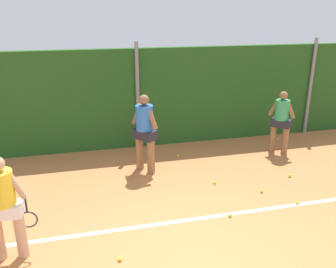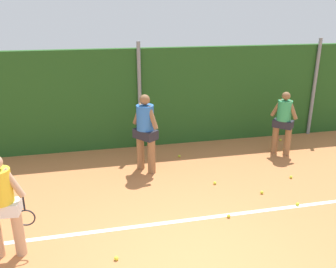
{
  "view_description": "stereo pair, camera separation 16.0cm",
  "coord_description": "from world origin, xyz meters",
  "px_view_note": "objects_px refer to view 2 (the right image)",
  "views": [
    {
      "loc": [
        -1.42,
        -3.99,
        3.64
      ],
      "look_at": [
        0.26,
        2.82,
        1.16
      ],
      "focal_mm": 37.88,
      "sensor_mm": 36.0,
      "label": 1
    },
    {
      "loc": [
        -1.27,
        -4.03,
        3.64
      ],
      "look_at": [
        0.26,
        2.82,
        1.16
      ],
      "focal_mm": 37.88,
      "sensor_mm": 36.0,
      "label": 2
    }
  ],
  "objects_px": {
    "player_backcourt_far": "(283,120)",
    "tennis_ball_9": "(291,177)",
    "tennis_ball_2": "(281,140)",
    "tennis_ball_6": "(262,192)",
    "player_foreground_near": "(2,202)",
    "tennis_ball_7": "(229,216)",
    "tennis_ball_1": "(116,258)",
    "player_midcourt": "(145,129)",
    "tennis_ball_3": "(298,204)",
    "tennis_ball_8": "(215,183)",
    "tennis_ball_4": "(179,156)"
  },
  "relations": [
    {
      "from": "tennis_ball_7",
      "to": "tennis_ball_9",
      "type": "height_order",
      "value": "same"
    },
    {
      "from": "player_foreground_near",
      "to": "tennis_ball_7",
      "type": "distance_m",
      "value": 3.84
    },
    {
      "from": "tennis_ball_2",
      "to": "tennis_ball_6",
      "type": "distance_m",
      "value": 3.4
    },
    {
      "from": "player_foreground_near",
      "to": "tennis_ball_8",
      "type": "distance_m",
      "value": 4.31
    },
    {
      "from": "tennis_ball_1",
      "to": "tennis_ball_3",
      "type": "distance_m",
      "value": 3.69
    },
    {
      "from": "tennis_ball_4",
      "to": "player_midcourt",
      "type": "bearing_deg",
      "value": -148.58
    },
    {
      "from": "player_backcourt_far",
      "to": "tennis_ball_1",
      "type": "bearing_deg",
      "value": -98.49
    },
    {
      "from": "player_foreground_near",
      "to": "tennis_ball_9",
      "type": "distance_m",
      "value": 5.96
    },
    {
      "from": "player_foreground_near",
      "to": "tennis_ball_8",
      "type": "xyz_separation_m",
      "value": [
        3.92,
        1.55,
        -0.91
      ]
    },
    {
      "from": "tennis_ball_7",
      "to": "tennis_ball_8",
      "type": "relative_size",
      "value": 1.0
    },
    {
      "from": "tennis_ball_4",
      "to": "tennis_ball_6",
      "type": "relative_size",
      "value": 1.0
    },
    {
      "from": "player_backcourt_far",
      "to": "tennis_ball_3",
      "type": "height_order",
      "value": "player_backcourt_far"
    },
    {
      "from": "player_backcourt_far",
      "to": "tennis_ball_6",
      "type": "height_order",
      "value": "player_backcourt_far"
    },
    {
      "from": "tennis_ball_3",
      "to": "tennis_ball_7",
      "type": "distance_m",
      "value": 1.48
    },
    {
      "from": "player_midcourt",
      "to": "tennis_ball_8",
      "type": "relative_size",
      "value": 27.97
    },
    {
      "from": "player_midcourt",
      "to": "tennis_ball_1",
      "type": "distance_m",
      "value": 3.38
    },
    {
      "from": "tennis_ball_2",
      "to": "tennis_ball_4",
      "type": "bearing_deg",
      "value": -170.7
    },
    {
      "from": "player_backcourt_far",
      "to": "tennis_ball_7",
      "type": "distance_m",
      "value": 3.72
    },
    {
      "from": "tennis_ball_9",
      "to": "tennis_ball_2",
      "type": "bearing_deg",
      "value": 66.04
    },
    {
      "from": "player_backcourt_far",
      "to": "tennis_ball_9",
      "type": "xyz_separation_m",
      "value": [
        -0.5,
        -1.4,
        -0.91
      ]
    },
    {
      "from": "player_backcourt_far",
      "to": "tennis_ball_9",
      "type": "bearing_deg",
      "value": -64.04
    },
    {
      "from": "tennis_ball_2",
      "to": "tennis_ball_6",
      "type": "bearing_deg",
      "value": -125.55
    },
    {
      "from": "tennis_ball_1",
      "to": "tennis_ball_2",
      "type": "height_order",
      "value": "same"
    },
    {
      "from": "tennis_ball_9",
      "to": "tennis_ball_4",
      "type": "bearing_deg",
      "value": 141.48
    },
    {
      "from": "tennis_ball_3",
      "to": "tennis_ball_8",
      "type": "distance_m",
      "value": 1.75
    },
    {
      "from": "player_midcourt",
      "to": "player_foreground_near",
      "type": "bearing_deg",
      "value": 98.27
    },
    {
      "from": "tennis_ball_3",
      "to": "tennis_ball_6",
      "type": "distance_m",
      "value": 0.75
    },
    {
      "from": "player_midcourt",
      "to": "tennis_ball_3",
      "type": "distance_m",
      "value": 3.6
    },
    {
      "from": "tennis_ball_4",
      "to": "tennis_ball_7",
      "type": "relative_size",
      "value": 1.0
    },
    {
      "from": "player_midcourt",
      "to": "tennis_ball_6",
      "type": "xyz_separation_m",
      "value": [
        2.17,
        -1.66,
        -1.01
      ]
    },
    {
      "from": "tennis_ball_7",
      "to": "tennis_ball_1",
      "type": "bearing_deg",
      "value": -160.99
    },
    {
      "from": "tennis_ball_7",
      "to": "tennis_ball_8",
      "type": "bearing_deg",
      "value": 81.44
    },
    {
      "from": "player_backcourt_far",
      "to": "tennis_ball_2",
      "type": "xyz_separation_m",
      "value": [
        0.5,
        0.85,
        -0.91
      ]
    },
    {
      "from": "tennis_ball_1",
      "to": "tennis_ball_7",
      "type": "relative_size",
      "value": 1.0
    },
    {
      "from": "player_midcourt",
      "to": "tennis_ball_3",
      "type": "relative_size",
      "value": 27.97
    },
    {
      "from": "tennis_ball_1",
      "to": "tennis_ball_6",
      "type": "bearing_deg",
      "value": 24.4
    },
    {
      "from": "player_midcourt",
      "to": "tennis_ball_4",
      "type": "bearing_deg",
      "value": -95.62
    },
    {
      "from": "player_foreground_near",
      "to": "tennis_ball_9",
      "type": "height_order",
      "value": "player_foreground_near"
    },
    {
      "from": "player_midcourt",
      "to": "tennis_ball_8",
      "type": "height_order",
      "value": "player_midcourt"
    },
    {
      "from": "player_backcourt_far",
      "to": "tennis_ball_4",
      "type": "bearing_deg",
      "value": -141.46
    },
    {
      "from": "player_foreground_near",
      "to": "player_midcourt",
      "type": "relative_size",
      "value": 0.91
    },
    {
      "from": "player_foreground_near",
      "to": "player_backcourt_far",
      "type": "height_order",
      "value": "player_foreground_near"
    },
    {
      "from": "player_foreground_near",
      "to": "tennis_ball_3",
      "type": "distance_m",
      "value": 5.29
    },
    {
      "from": "player_backcourt_far",
      "to": "tennis_ball_3",
      "type": "xyz_separation_m",
      "value": [
        -1.02,
        -2.5,
        -0.91
      ]
    },
    {
      "from": "player_foreground_near",
      "to": "tennis_ball_9",
      "type": "bearing_deg",
      "value": 18.37
    },
    {
      "from": "tennis_ball_6",
      "to": "tennis_ball_8",
      "type": "xyz_separation_m",
      "value": [
        -0.81,
        0.61,
        0.0
      ]
    },
    {
      "from": "tennis_ball_2",
      "to": "player_foreground_near",
      "type": "bearing_deg",
      "value": -151.12
    },
    {
      "from": "tennis_ball_6",
      "to": "tennis_ball_3",
      "type": "bearing_deg",
      "value": -51.85
    },
    {
      "from": "tennis_ball_7",
      "to": "player_backcourt_far",
      "type": "bearing_deg",
      "value": 46.33
    },
    {
      "from": "tennis_ball_2",
      "to": "tennis_ball_9",
      "type": "relative_size",
      "value": 1.0
    }
  ]
}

